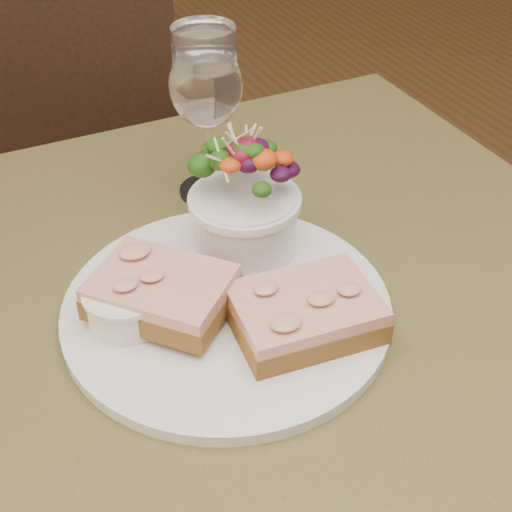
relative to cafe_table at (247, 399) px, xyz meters
name	(u,v)px	position (x,y,z in m)	size (l,w,h in m)	color
cafe_table	(247,399)	(0.00, 0.00, 0.00)	(0.80, 0.80, 0.75)	#463F1E
chair_far	(85,263)	(-0.02, 0.73, -0.36)	(0.53, 0.53, 0.90)	black
dinner_plate	(227,308)	(-0.01, 0.02, 0.11)	(0.30, 0.30, 0.01)	white
sandwich_front	(305,313)	(0.04, -0.04, 0.13)	(0.13, 0.10, 0.03)	#542B16
sandwich_back	(162,292)	(-0.06, 0.03, 0.14)	(0.14, 0.14, 0.03)	#542B16
ramekin	(126,304)	(-0.10, 0.04, 0.13)	(0.07, 0.07, 0.04)	white
salad_bowl	(245,198)	(0.04, 0.09, 0.17)	(0.10, 0.10, 0.13)	white
garnish	(134,266)	(-0.07, 0.10, 0.12)	(0.05, 0.04, 0.02)	#14390A
wine_glass	(206,90)	(0.06, 0.21, 0.22)	(0.08, 0.08, 0.18)	white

